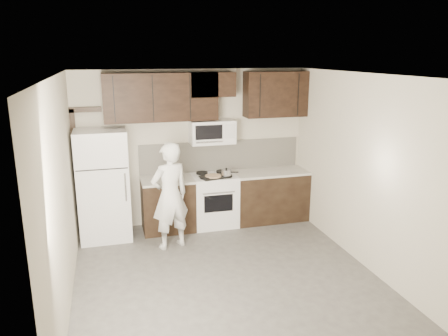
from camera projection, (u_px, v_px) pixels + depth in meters
name	position (u px, v px, depth m)	size (l,w,h in m)	color
floor	(228.00, 279.00, 5.89)	(4.50, 4.50, 0.00)	#494745
back_wall	(193.00, 148.00, 7.64)	(4.00, 4.00, 0.00)	beige
ceiling	(228.00, 75.00, 5.20)	(4.50, 4.50, 0.00)	white
counter_run	(231.00, 199.00, 7.73)	(2.95, 0.64, 0.91)	black
stove	(214.00, 200.00, 7.65)	(0.76, 0.66, 0.94)	white
backsplash	(221.00, 156.00, 7.80)	(2.90, 0.02, 0.54)	beige
upper_cabinets	(206.00, 95.00, 7.29)	(3.48, 0.35, 0.78)	black
microwave	(212.00, 132.00, 7.46)	(0.76, 0.42, 0.40)	white
refrigerator	(103.00, 185.00, 7.02)	(0.80, 0.76, 1.80)	white
door_trim	(79.00, 161.00, 7.14)	(0.50, 0.08, 2.12)	black
saucepan	(227.00, 173.00, 7.43)	(0.28, 0.17, 0.16)	silver
baking_tray	(213.00, 177.00, 7.39)	(0.41, 0.31, 0.02)	black
pizza	(213.00, 176.00, 7.39)	(0.27, 0.27, 0.02)	tan
person	(170.00, 196.00, 6.67)	(0.61, 0.40, 1.68)	white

